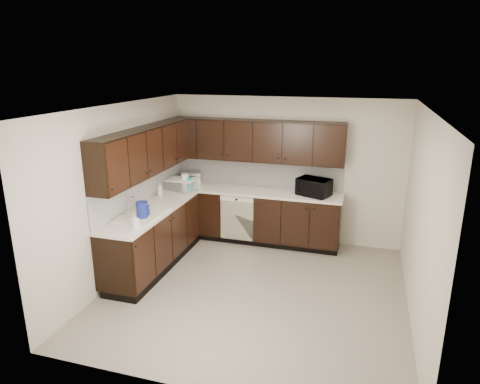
# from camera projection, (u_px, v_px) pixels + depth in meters

# --- Properties ---
(floor) EXTENTS (4.00, 4.00, 0.00)m
(floor) POSITION_uv_depth(u_px,v_px,m) (255.00, 290.00, 5.93)
(floor) COLOR gray
(floor) RESTS_ON ground
(ceiling) EXTENTS (4.00, 4.00, 0.00)m
(ceiling) POSITION_uv_depth(u_px,v_px,m) (257.00, 108.00, 5.21)
(ceiling) COLOR white
(ceiling) RESTS_ON wall_back
(wall_back) EXTENTS (4.00, 0.02, 2.50)m
(wall_back) POSITION_uv_depth(u_px,v_px,m) (285.00, 170.00, 7.41)
(wall_back) COLOR beige
(wall_back) RESTS_ON floor
(wall_left) EXTENTS (0.02, 4.00, 2.50)m
(wall_left) POSITION_uv_depth(u_px,v_px,m) (121.00, 192.00, 6.12)
(wall_left) COLOR beige
(wall_left) RESTS_ON floor
(wall_right) EXTENTS (0.02, 4.00, 2.50)m
(wall_right) POSITION_uv_depth(u_px,v_px,m) (421.00, 220.00, 5.02)
(wall_right) COLOR beige
(wall_right) RESTS_ON floor
(wall_front) EXTENTS (4.00, 0.02, 2.50)m
(wall_front) POSITION_uv_depth(u_px,v_px,m) (199.00, 274.00, 3.74)
(wall_front) COLOR beige
(wall_front) RESTS_ON floor
(lower_cabinets) EXTENTS (3.00, 2.80, 0.90)m
(lower_cabinets) POSITION_uv_depth(u_px,v_px,m) (214.00, 227.00, 7.11)
(lower_cabinets) COLOR black
(lower_cabinets) RESTS_ON floor
(countertop) EXTENTS (3.03, 2.83, 0.04)m
(countertop) POSITION_uv_depth(u_px,v_px,m) (213.00, 198.00, 6.96)
(countertop) COLOR beige
(countertop) RESTS_ON lower_cabinets
(backsplash) EXTENTS (3.00, 2.80, 0.48)m
(backsplash) POSITION_uv_depth(u_px,v_px,m) (206.00, 179.00, 7.14)
(backsplash) COLOR silver
(backsplash) RESTS_ON countertop
(upper_cabinets) EXTENTS (3.00, 2.80, 0.70)m
(upper_cabinets) POSITION_uv_depth(u_px,v_px,m) (209.00, 145.00, 6.83)
(upper_cabinets) COLOR black
(upper_cabinets) RESTS_ON wall_back
(dishwasher) EXTENTS (0.58, 0.04, 0.78)m
(dishwasher) POSITION_uv_depth(u_px,v_px,m) (237.00, 216.00, 7.26)
(dishwasher) COLOR beige
(dishwasher) RESTS_ON lower_cabinets
(sink) EXTENTS (0.54, 0.82, 0.42)m
(sink) POSITION_uv_depth(u_px,v_px,m) (142.00, 219.00, 6.13)
(sink) COLOR beige
(sink) RESTS_ON countertop
(microwave) EXTENTS (0.61, 0.51, 0.29)m
(microwave) POSITION_uv_depth(u_px,v_px,m) (314.00, 187.00, 7.00)
(microwave) COLOR black
(microwave) RESTS_ON countertop
(soap_bottle_a) EXTENTS (0.11, 0.11, 0.19)m
(soap_bottle_a) POSITION_uv_depth(u_px,v_px,m) (135.00, 221.00, 5.64)
(soap_bottle_a) COLOR gray
(soap_bottle_a) RESTS_ON countertop
(soap_bottle_b) EXTENTS (0.11, 0.11, 0.23)m
(soap_bottle_b) POSITION_uv_depth(u_px,v_px,m) (160.00, 189.00, 6.98)
(soap_bottle_b) COLOR gray
(soap_bottle_b) RESTS_ON countertop
(toaster_oven) EXTENTS (0.41, 0.37, 0.21)m
(toaster_oven) POSITION_uv_depth(u_px,v_px,m) (191.00, 178.00, 7.70)
(toaster_oven) COLOR #AFAFB1
(toaster_oven) RESTS_ON countertop
(storage_bin) EXTENTS (0.56, 0.49, 0.18)m
(storage_bin) POSITION_uv_depth(u_px,v_px,m) (181.00, 185.00, 7.33)
(storage_bin) COLOR white
(storage_bin) RESTS_ON countertop
(blue_pitcher) EXTENTS (0.20, 0.20, 0.24)m
(blue_pitcher) POSITION_uv_depth(u_px,v_px,m) (142.00, 210.00, 5.94)
(blue_pitcher) COLOR navy
(blue_pitcher) RESTS_ON countertop
(teal_tumbler) EXTENTS (0.13, 0.13, 0.22)m
(teal_tumbler) POSITION_uv_depth(u_px,v_px,m) (189.00, 184.00, 7.29)
(teal_tumbler) COLOR #0D8390
(teal_tumbler) RESTS_ON countertop
(paper_towel_roll) EXTENTS (0.17, 0.17, 0.28)m
(paper_towel_roll) POSITION_uv_depth(u_px,v_px,m) (185.00, 182.00, 7.30)
(paper_towel_roll) COLOR silver
(paper_towel_roll) RESTS_ON countertop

